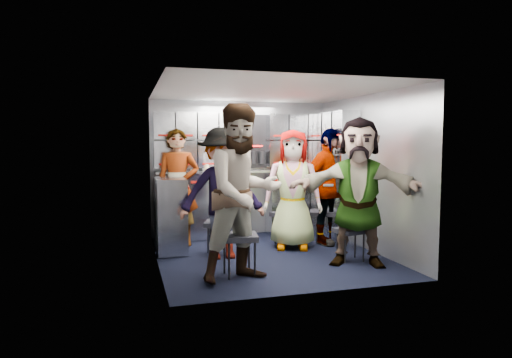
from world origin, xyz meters
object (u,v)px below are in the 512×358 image
object	(u,v)px
attendant_standing	(178,187)
jump_seat_mid_right	(323,214)
jump_seat_mid_left	(220,225)
attendant_arc_d	(328,187)
attendant_arc_c	(293,189)
attendant_arc_a	(243,193)
jump_seat_center	(288,216)
attendant_arc_b	(222,193)
attendant_arc_e	(358,191)
jump_seat_near_right	(350,232)
jump_seat_near_left	(239,239)

from	to	relation	value
attendant_standing	jump_seat_mid_right	bearing A→B (deg)	3.60
jump_seat_mid_left	attendant_arc_d	xyz separation A→B (m)	(1.62, 0.19, 0.44)
jump_seat_mid_left	attendant_arc_c	bearing A→B (deg)	4.79
attendant_standing	attendant_arc_a	size ratio (longest dim) A/B	0.89
attendant_arc_c	attendant_arc_d	size ratio (longest dim) A/B	0.99
jump_seat_mid_left	jump_seat_center	distance (m)	1.07
attendant_arc_b	attendant_arc_d	bearing A→B (deg)	14.86
jump_seat_mid_left	attendant_arc_e	distance (m)	1.82
jump_seat_mid_right	attendant_arc_c	distance (m)	0.77
attendant_standing	attendant_arc_b	distance (m)	1.00
jump_seat_mid_left	attendant_standing	bearing A→B (deg)	122.95
attendant_arc_c	attendant_standing	bearing A→B (deg)	177.53
jump_seat_center	attendant_arc_e	distance (m)	1.35
jump_seat_mid_left	jump_seat_mid_right	size ratio (longest dim) A/B	0.94
jump_seat_center	attendant_arc_d	world-z (taller)	attendant_arc_d
attendant_arc_e	attendant_arc_a	bearing A→B (deg)	-142.30
jump_seat_near_right	attendant_arc_d	distance (m)	1.05
jump_seat_near_left	attendant_arc_e	distance (m)	1.55
jump_seat_near_left	jump_seat_mid_left	bearing A→B (deg)	91.21
jump_seat_center	attendant_arc_a	size ratio (longest dim) A/B	0.26
jump_seat_mid_left	jump_seat_near_right	world-z (taller)	jump_seat_mid_left
attendant_arc_a	attendant_arc_c	bearing A→B (deg)	34.99
jump_seat_near_right	attendant_arc_b	xyz separation A→B (m)	(-1.49, 0.56, 0.47)
attendant_arc_c	attendant_arc_e	size ratio (longest dim) A/B	0.93
attendant_standing	attendant_arc_a	distance (m)	1.93
jump_seat_mid_right	attendant_arc_d	size ratio (longest dim) A/B	0.30
jump_seat_center	attendant_arc_d	bearing A→B (deg)	-7.30
jump_seat_near_right	jump_seat_near_left	bearing A→B (deg)	-170.71
attendant_arc_c	jump_seat_mid_left	bearing A→B (deg)	-155.14
jump_seat_mid_right	jump_seat_near_right	distance (m)	1.12
jump_seat_mid_left	attendant_arc_b	bearing A→B (deg)	-90.00
jump_seat_mid_right	attendant_arc_c	size ratio (longest dim) A/B	0.30
jump_seat_near_right	attendant_arc_c	bearing A→B (deg)	118.87
jump_seat_near_left	attendant_arc_c	world-z (taller)	attendant_arc_c
attendant_arc_c	jump_seat_center	bearing A→B (deg)	110.07
jump_seat_center	attendant_standing	bearing A→B (deg)	163.58
attendant_arc_a	attendant_arc_b	bearing A→B (deg)	75.48
attendant_standing	jump_seat_mid_left	bearing A→B (deg)	-44.29
jump_seat_near_right	attendant_arc_b	distance (m)	1.66
attendant_arc_a	attendant_arc_b	distance (m)	0.98
attendant_arc_c	attendant_arc_e	distance (m)	1.10
jump_seat_near_right	jump_seat_center	bearing A→B (deg)	114.34
attendant_arc_c	attendant_arc_d	bearing A→B (deg)	30.34
attendant_standing	attendant_arc_b	bearing A→B (deg)	-49.91
jump_seat_mid_right	attendant_arc_c	bearing A→B (deg)	-153.87
jump_seat_near_right	attendant_arc_b	world-z (taller)	attendant_arc_b
attendant_standing	attendant_arc_a	bearing A→B (deg)	-62.81
attendant_arc_d	attendant_arc_c	bearing A→B (deg)	167.97
jump_seat_near_right	attendant_arc_e	xyz separation A→B (m)	(0.00, -0.18, 0.53)
jump_seat_near_left	attendant_arc_e	xyz separation A→B (m)	(1.47, 0.06, 0.48)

